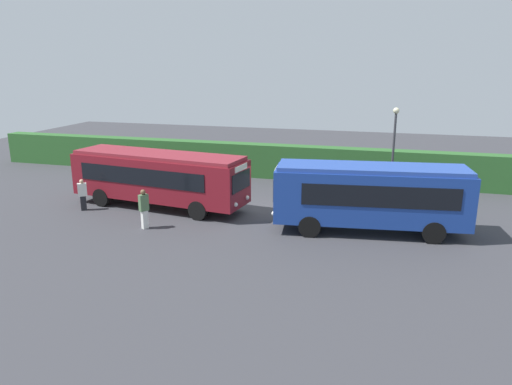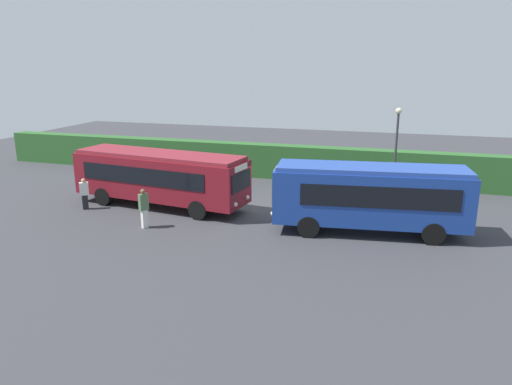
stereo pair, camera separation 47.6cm
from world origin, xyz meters
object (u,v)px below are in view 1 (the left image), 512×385
Objects in this scene: person_center at (144,208)px; bus_blue at (370,194)px; bus_maroon at (159,176)px; lamppost at (394,140)px; person_left at (83,194)px.

bus_blue is at bearing 47.67° from person_center.
bus_blue reaches higher than bus_maroon.
bus_blue is (11.21, -1.02, 0.08)m from bus_maroon.
lamppost is at bearing -104.25° from bus_blue.
bus_maroon is 4.13m from person_left.
bus_blue is 1.75× the size of lamppost.
person_center is 0.37× the size of lamppost.
person_center reaches higher than person_left.
lamppost is (15.82, 7.98, 2.36)m from person_left.
bus_maroon is 11.25m from bus_blue.
person_left is at bearing -153.22° from lamppost.
lamppost is (0.92, 7.35, 1.43)m from bus_blue.
bus_maroon reaches higher than person_left.
person_left is at bearing -166.46° from person_center.
bus_maroon is 1.12× the size of bus_blue.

